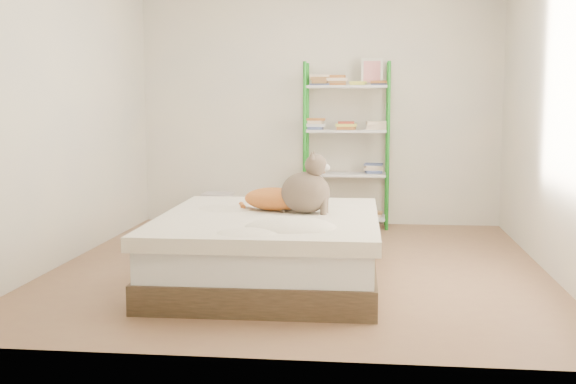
# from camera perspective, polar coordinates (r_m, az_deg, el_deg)

# --- Properties ---
(room) EXTENTS (3.81, 4.21, 2.61)m
(room) POSITION_cam_1_polar(r_m,az_deg,el_deg) (5.61, 0.97, 7.18)
(room) COLOR olive
(room) RESTS_ON ground
(bed) EXTENTS (1.57, 1.95, 0.49)m
(bed) POSITION_cam_1_polar(r_m,az_deg,el_deg) (5.21, -1.47, -4.47)
(bed) COLOR brown
(bed) RESTS_ON ground
(orange_cat) EXTENTS (0.59, 0.39, 0.22)m
(orange_cat) POSITION_cam_1_polar(r_m,az_deg,el_deg) (5.35, -1.10, -0.32)
(orange_cat) COLOR orange
(orange_cat) RESTS_ON bed
(grey_cat) EXTENTS (0.41, 0.35, 0.44)m
(grey_cat) POSITION_cam_1_polar(r_m,az_deg,el_deg) (5.21, 1.39, 0.69)
(grey_cat) COLOR #6E5E4A
(grey_cat) RESTS_ON bed
(shelf_unit) EXTENTS (0.88, 0.36, 1.74)m
(shelf_unit) POSITION_cam_1_polar(r_m,az_deg,el_deg) (7.48, 4.68, 3.78)
(shelf_unit) COLOR #208B24
(shelf_unit) RESTS_ON ground
(cardboard_box) EXTENTS (0.68, 0.72, 0.43)m
(cardboard_box) POSITION_cam_1_polar(r_m,az_deg,el_deg) (6.44, 0.04, -2.74)
(cardboard_box) COLOR #9E795B
(cardboard_box) RESTS_ON ground
(white_bin) EXTENTS (0.31, 0.27, 0.34)m
(white_bin) POSITION_cam_1_polar(r_m,az_deg,el_deg) (7.66, -5.55, -1.33)
(white_bin) COLOR silver
(white_bin) RESTS_ON ground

